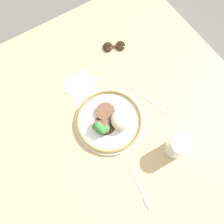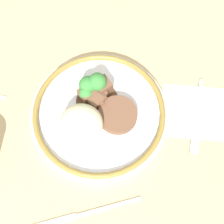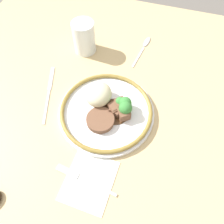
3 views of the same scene
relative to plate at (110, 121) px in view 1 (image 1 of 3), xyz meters
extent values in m
plane|color=#5B5651|center=(-0.02, 0.02, -0.07)|extent=(8.00, 8.00, 0.00)
cube|color=tan|center=(-0.02, 0.02, -0.04)|extent=(1.19, 1.18, 0.05)
cube|color=silver|center=(-0.21, -0.02, -0.02)|extent=(0.15, 0.13, 0.00)
cylinder|color=white|center=(0.00, 0.00, -0.01)|extent=(0.28, 0.28, 0.01)
torus|color=olive|center=(0.00, 0.00, 0.00)|extent=(0.27, 0.27, 0.01)
ellipsoid|color=beige|center=(0.03, 0.03, 0.02)|extent=(0.08, 0.08, 0.06)
cylinder|color=brown|center=(-0.04, 0.00, 0.00)|extent=(0.08, 0.08, 0.02)
cylinder|color=#472D19|center=(0.00, -0.03, 0.00)|extent=(0.09, 0.09, 0.00)
cube|color=brown|center=(0.02, -0.04, 0.01)|extent=(0.04, 0.04, 0.03)
cube|color=brown|center=(0.00, -0.02, 0.01)|extent=(0.03, 0.03, 0.03)
cube|color=brown|center=(0.00, -0.02, 0.01)|extent=(0.04, 0.04, 0.03)
cube|color=brown|center=(-0.01, -0.03, 0.01)|extent=(0.03, 0.03, 0.02)
cube|color=brown|center=(0.00, -0.02, 0.01)|extent=(0.04, 0.04, 0.03)
cube|color=brown|center=(-0.01, -0.05, 0.01)|extent=(0.04, 0.04, 0.03)
cylinder|color=#669E51|center=(0.00, -0.06, 0.00)|extent=(0.01, 0.01, 0.02)
sphere|color=#387F38|center=(0.00, -0.06, 0.03)|extent=(0.04, 0.04, 0.04)
cylinder|color=#669E51|center=(0.02, -0.03, 0.00)|extent=(0.01, 0.01, 0.01)
sphere|color=#387F38|center=(0.02, -0.03, 0.02)|extent=(0.03, 0.03, 0.03)
cylinder|color=#669E51|center=(0.02, -0.05, 0.00)|extent=(0.01, 0.01, 0.01)
sphere|color=#387F38|center=(0.02, -0.05, 0.02)|extent=(0.04, 0.04, 0.04)
cylinder|color=yellow|center=(0.23, 0.15, 0.01)|extent=(0.07, 0.07, 0.06)
cylinder|color=white|center=(0.23, 0.15, 0.04)|extent=(0.08, 0.08, 0.11)
cube|color=#B7B7BC|center=(-0.21, -0.04, -0.02)|extent=(0.02, 0.10, 0.00)
cube|color=#B7B7BC|center=(-0.20, 0.04, -0.02)|extent=(0.03, 0.06, 0.00)
cube|color=#B7B7BC|center=(-0.03, 0.18, -0.02)|extent=(0.13, 0.05, 0.00)
cube|color=#B7B7BC|center=(0.07, 0.22, -0.02)|extent=(0.09, 0.04, 0.00)
cube|color=#B7B7BC|center=(0.25, -0.04, -0.02)|extent=(0.10, 0.02, 0.00)
ellipsoid|color=#B7B7BC|center=(0.33, -0.05, -0.02)|extent=(0.06, 0.03, 0.01)
ellipsoid|color=black|center=(-0.32, 0.19, -0.01)|extent=(0.07, 0.06, 0.02)
ellipsoid|color=black|center=(-0.29, 0.24, -0.01)|extent=(0.07, 0.06, 0.02)
cube|color=brown|center=(-0.30, 0.22, -0.01)|extent=(0.02, 0.02, 0.00)
camera|label=1|loc=(0.23, -0.14, 0.85)|focal=35.00mm
camera|label=2|loc=(-0.04, 0.23, 0.59)|focal=50.00mm
camera|label=3|loc=(-0.32, -0.11, 0.54)|focal=35.00mm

